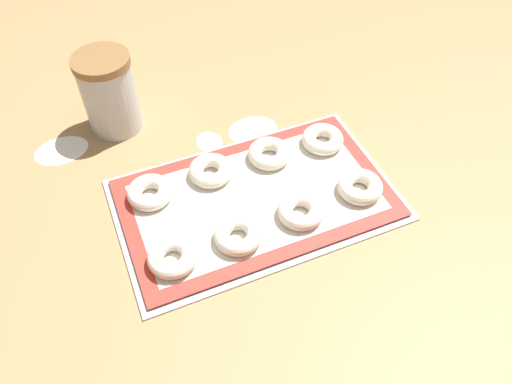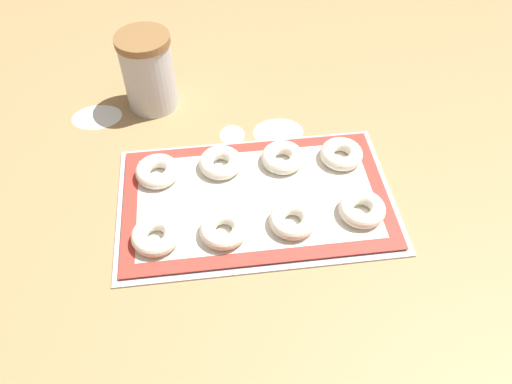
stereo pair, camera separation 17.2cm
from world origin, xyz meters
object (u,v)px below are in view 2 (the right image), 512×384
bagel_back_mid_right (283,157)px  flour_canister (148,72)px  bagel_back_mid_left (221,163)px  bagel_back_far_right (341,154)px  bagel_front_far_left (156,236)px  bagel_front_mid_right (293,220)px  bagel_back_far_left (158,171)px  baking_tray (256,199)px  bagel_front_far_right (362,209)px  bagel_front_mid_left (224,229)px

bagel_back_mid_right → flour_canister: bearing=138.2°
bagel_back_mid_left → bagel_back_far_right: bearing=-1.3°
bagel_front_far_left → bagel_front_mid_right: 0.25m
bagel_front_mid_right → bagel_back_mid_left: 0.20m
bagel_front_mid_right → bagel_back_far_right: 0.20m
bagel_front_mid_right → bagel_back_mid_left: same height
bagel_front_far_left → bagel_back_far_left: same height
bagel_back_mid_left → baking_tray: bearing=-54.7°
bagel_front_far_right → bagel_back_far_right: bearing=91.7°
bagel_front_far_left → flour_canister: size_ratio=0.50×
baking_tray → bagel_back_far_left: bearing=157.5°
bagel_front_far_right → flour_canister: flour_canister is taller
bagel_front_far_right → bagel_back_far_left: size_ratio=1.00×
bagel_front_far_left → bagel_back_far_left: size_ratio=1.00×
bagel_back_far_left → bagel_back_far_right: (0.38, 0.00, 0.00)m
bagel_back_far_right → bagel_back_mid_left: bearing=178.7°
bagel_front_mid_right → bagel_back_far_right: bearing=50.7°
bagel_back_far_left → flour_canister: size_ratio=0.50×
baking_tray → bagel_back_far_right: 0.21m
bagel_back_far_right → bagel_front_far_left: bearing=-156.8°
bagel_back_mid_left → flour_canister: flour_canister is taller
bagel_back_mid_right → flour_canister: (-0.27, 0.24, 0.06)m
bagel_back_far_right → flour_canister: bearing=147.9°
bagel_front_far_left → bagel_back_mid_right: (0.26, 0.17, 0.00)m
bagel_front_far_left → bagel_front_mid_left: same height
bagel_back_far_right → flour_canister: (-0.39, 0.24, 0.06)m
bagel_back_mid_left → bagel_front_mid_left: bearing=-92.4°
bagel_back_mid_right → bagel_back_far_right: same height
bagel_front_far_right → bagel_back_far_left: (-0.38, 0.14, 0.00)m
bagel_back_far_left → bagel_back_mid_left: bearing=4.0°
bagel_front_mid_left → bagel_front_mid_right: bearing=2.8°
bagel_back_far_left → bagel_back_mid_left: (0.13, 0.01, 0.00)m
bagel_back_far_left → bagel_back_mid_right: 0.26m
baking_tray → flour_canister: bearing=121.8°
bagel_front_far_right → bagel_back_mid_right: same height
bagel_front_far_right → bagel_back_mid_left: same height
baking_tray → bagel_back_mid_left: size_ratio=6.10×
bagel_front_far_left → bagel_front_mid_left: bearing=-0.4°
bagel_front_far_left → bagel_back_mid_right: size_ratio=1.00×
bagel_front_mid_left → bagel_back_far_right: (0.26, 0.16, 0.00)m
bagel_front_far_right → bagel_back_mid_left: size_ratio=1.00×
baking_tray → flour_canister: flour_canister is taller
baking_tray → bagel_front_far_left: bearing=-157.1°
bagel_front_mid_left → bagel_back_far_right: 0.30m
bagel_back_mid_left → flour_canister: bearing=120.4°
bagel_back_far_left → bagel_back_mid_left: 0.13m
bagel_front_mid_right → flour_canister: 0.48m
bagel_back_far_right → baking_tray: bearing=-156.5°
bagel_front_far_right → bagel_back_far_right: size_ratio=1.00×
bagel_front_mid_right → bagel_back_far_left: same height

